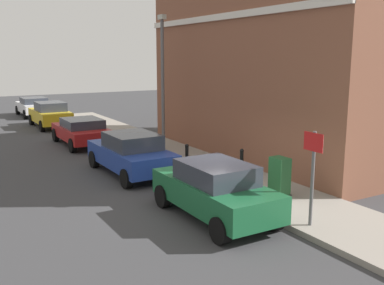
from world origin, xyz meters
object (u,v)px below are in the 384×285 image
object	(u,v)px
car_green	(215,189)
lamppost	(163,77)
car_blue	(131,153)
car_red	(82,131)
street_sign	(313,164)
car_white	(34,106)
utility_cabinet	(279,178)
bollard_far_kerb	(187,158)
car_yellow	(50,114)
bollard_near_cabinet	(242,163)

from	to	relation	value
car_green	lamppost	bearing A→B (deg)	-17.61
lamppost	car_blue	bearing A→B (deg)	-134.03
car_red	street_sign	distance (m)	13.32
car_white	lamppost	distance (m)	15.73
utility_cabinet	bollard_far_kerb	xyz separation A→B (m)	(-1.06, 3.58, 0.02)
car_yellow	bollard_far_kerb	xyz separation A→B (m)	(1.57, -13.73, -0.07)
car_blue	street_sign	size ratio (longest dim) A/B	1.86
car_blue	bollard_near_cabinet	world-z (taller)	car_blue
car_green	bollard_near_cabinet	distance (m)	3.33
car_white	utility_cabinet	world-z (taller)	car_white
lamppost	car_white	bearing A→B (deg)	99.63
bollard_far_kerb	lamppost	world-z (taller)	lamppost
car_yellow	car_white	bearing A→B (deg)	-1.78
bollard_far_kerb	car_white	bearing A→B (deg)	94.26
car_white	bollard_near_cabinet	distance (m)	21.19
car_yellow	street_sign	distance (m)	19.53
car_yellow	lamppost	size ratio (longest dim) A/B	0.71
car_blue	car_yellow	distance (m)	12.36
utility_cabinet	bollard_far_kerb	distance (m)	3.74
car_blue	lamppost	size ratio (longest dim) A/B	0.75
car_white	street_sign	bearing A→B (deg)	-177.00
car_green	utility_cabinet	xyz separation A→B (m)	(2.39, 0.23, -0.10)
car_green	utility_cabinet	distance (m)	2.41
car_red	bollard_far_kerb	size ratio (longest dim) A/B	4.01
street_sign	car_yellow	bearing A→B (deg)	95.14
utility_cabinet	lamppost	world-z (taller)	lamppost
car_green	lamppost	world-z (taller)	lamppost
car_green	bollard_near_cabinet	size ratio (longest dim) A/B	3.82
bollard_far_kerb	car_blue	bearing A→B (deg)	137.62
car_blue	car_white	size ratio (longest dim) A/B	1.07
utility_cabinet	bollard_far_kerb	world-z (taller)	utility_cabinet
car_blue	bollard_near_cabinet	bearing A→B (deg)	-139.30
car_blue	utility_cabinet	xyz separation A→B (m)	(2.57, -4.96, -0.09)
car_red	car_white	size ratio (longest dim) A/B	1.04
car_red	car_white	distance (m)	11.94
car_red	car_yellow	xyz separation A→B (m)	(-0.06, 6.25, 0.09)
car_white	lamppost	bearing A→B (deg)	-171.09
utility_cabinet	car_red	bearing A→B (deg)	103.03
car_red	lamppost	size ratio (longest dim) A/B	0.73
bollard_near_cabinet	street_sign	distance (m)	4.31
car_green	car_blue	xyz separation A→B (m)	(-0.17, 5.19, -0.01)
car_yellow	car_blue	bearing A→B (deg)	179.68
car_red	bollard_far_kerb	xyz separation A→B (m)	(1.50, -7.48, 0.01)
car_green	car_white	xyz separation A→B (m)	(-0.11, 23.24, -0.07)
bollard_near_cabinet	bollard_far_kerb	world-z (taller)	same
bollard_far_kerb	lamppost	xyz separation A→B (m)	(1.15, 4.12, 2.60)
car_green	bollard_far_kerb	xyz separation A→B (m)	(1.34, 3.82, -0.07)
car_yellow	utility_cabinet	size ratio (longest dim) A/B	3.51
car_red	car_blue	bearing A→B (deg)	179.72
lamppost	bollard_near_cabinet	bearing A→B (deg)	-89.90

